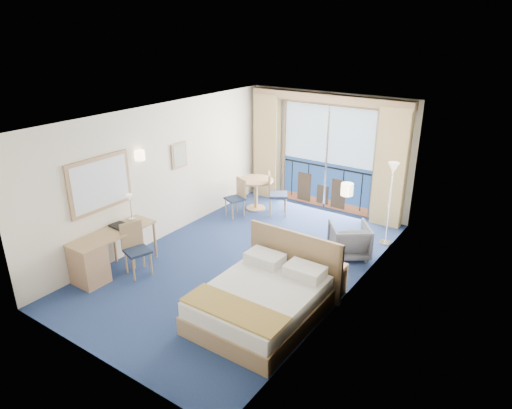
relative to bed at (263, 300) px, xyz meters
name	(u,v)px	position (x,y,z in m)	size (l,w,h in m)	color
floor	(246,260)	(-1.22, 1.27, -0.29)	(6.50, 6.50, 0.00)	navy
room_walls	(245,169)	(-1.22, 1.27, 1.48)	(4.04, 6.54, 2.72)	silver
balcony_door	(326,161)	(-1.22, 4.49, 0.85)	(2.36, 0.03, 2.52)	navy
curtain_left	(267,147)	(-2.77, 4.34, 0.98)	(0.65, 0.22, 2.55)	tan
curtain_right	(391,168)	(0.33, 4.34, 0.98)	(0.65, 0.22, 2.55)	tan
pelmet	(328,98)	(-1.22, 4.37, 2.29)	(3.80, 0.25, 0.18)	#A28A58
mirror	(100,184)	(-3.19, -0.23, 1.26)	(0.05, 1.25, 0.95)	#A28A58
wall_print	(179,155)	(-3.19, 1.72, 1.31)	(0.04, 0.42, 0.52)	#A28A58
sconce_left	(140,155)	(-3.16, 0.67, 1.56)	(0.18, 0.18, 0.18)	#FFE4B2
sconce_right	(347,189)	(0.72, 1.12, 1.56)	(0.18, 0.18, 0.18)	#FFE4B2
bed	(263,300)	(0.00, 0.00, 0.00)	(1.67, 1.98, 1.05)	#A28A58
nightstand	(331,280)	(0.56, 1.14, -0.03)	(0.41, 0.39, 0.53)	#A17755
phone	(333,262)	(0.56, 1.17, 0.28)	(0.19, 0.15, 0.09)	silver
armchair	(349,240)	(0.27, 2.52, 0.03)	(0.69, 0.71, 0.65)	#3F464D
floor_lamp	(392,183)	(0.66, 3.42, 0.98)	(0.23, 0.23, 1.68)	silver
desk	(94,259)	(-2.94, -0.72, 0.11)	(0.54, 1.57, 0.73)	#A28A58
desk_chair	(135,245)	(-2.56, -0.15, 0.23)	(0.51, 0.50, 0.92)	#1C2842
folder	(120,226)	(-3.01, -0.07, 0.46)	(0.34, 0.25, 0.03)	black
desk_lamp	(130,202)	(-3.04, 0.24, 0.81)	(0.13, 0.13, 0.49)	silver
round_table	(256,187)	(-2.50, 3.47, 0.26)	(0.81, 0.81, 0.73)	#A28A58
table_chair_a	(274,191)	(-1.98, 3.44, 0.26)	(0.59, 0.59, 0.98)	#1C2842
table_chair_b	(238,195)	(-2.62, 2.91, 0.20)	(0.49, 0.49, 0.87)	#1C2842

